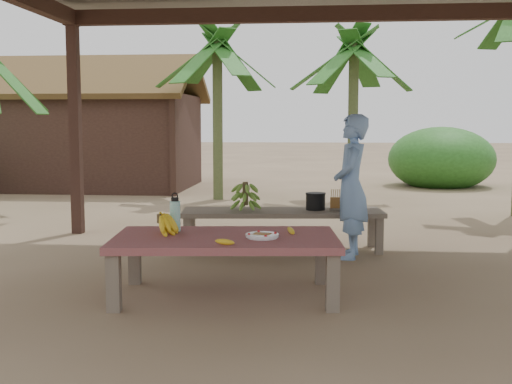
# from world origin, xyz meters

# --- Properties ---
(ground) EXTENTS (80.00, 80.00, 0.00)m
(ground) POSITION_xyz_m (0.00, 0.00, 0.00)
(ground) COLOR brown
(ground) RESTS_ON ground
(work_table) EXTENTS (1.89, 1.17, 0.50)m
(work_table) POSITION_xyz_m (-0.49, -0.51, 0.43)
(work_table) COLOR brown
(work_table) RESTS_ON ground
(bench) EXTENTS (2.25, 0.81, 0.45)m
(bench) POSITION_xyz_m (-0.13, 1.43, 0.39)
(bench) COLOR brown
(bench) RESTS_ON ground
(ripe_banana_bunch) EXTENTS (0.37, 0.35, 0.18)m
(ripe_banana_bunch) POSITION_xyz_m (-1.04, -0.47, 0.59)
(ripe_banana_bunch) COLOR yellow
(ripe_banana_bunch) RESTS_ON work_table
(plate) EXTENTS (0.27, 0.27, 0.04)m
(plate) POSITION_xyz_m (-0.18, -0.57, 0.52)
(plate) COLOR white
(plate) RESTS_ON work_table
(loose_banana_front) EXTENTS (0.15, 0.09, 0.04)m
(loose_banana_front) POSITION_xyz_m (-0.44, -0.88, 0.52)
(loose_banana_front) COLOR yellow
(loose_banana_front) RESTS_ON work_table
(loose_banana_side) EXTENTS (0.11, 0.17, 0.04)m
(loose_banana_side) POSITION_xyz_m (0.04, -0.33, 0.52)
(loose_banana_side) COLOR yellow
(loose_banana_side) RESTS_ON work_table
(water_flask) EXTENTS (0.09, 0.09, 0.33)m
(water_flask) POSITION_xyz_m (-0.94, -0.31, 0.64)
(water_flask) COLOR #3DBEAC
(water_flask) RESTS_ON work_table
(green_banana_stalk) EXTENTS (0.31, 0.31, 0.33)m
(green_banana_stalk) POSITION_xyz_m (-0.54, 1.39, 0.61)
(green_banana_stalk) COLOR #598C2D
(green_banana_stalk) RESTS_ON bench
(cooking_pot) EXTENTS (0.21, 0.21, 0.18)m
(cooking_pot) POSITION_xyz_m (0.23, 1.50, 0.54)
(cooking_pot) COLOR black
(cooking_pot) RESTS_ON bench
(skewer_rack) EXTENTS (0.19, 0.10, 0.24)m
(skewer_rack) POSITION_xyz_m (0.47, 1.43, 0.57)
(skewer_rack) COLOR #A57F47
(skewer_rack) RESTS_ON bench
(woman) EXTENTS (0.41, 0.58, 1.50)m
(woman) POSITION_xyz_m (0.60, 1.11, 0.75)
(woman) COLOR #6B90CA
(woman) RESTS_ON ground
(hut) EXTENTS (4.40, 3.43, 2.85)m
(hut) POSITION_xyz_m (-4.50, 8.00, 1.10)
(hut) COLOR black
(hut) RESTS_ON ground
(banana_plant_n) EXTENTS (1.80, 1.80, 3.01)m
(banana_plant_n) POSITION_xyz_m (0.88, 6.14, 2.52)
(banana_plant_n) COLOR #596638
(banana_plant_n) RESTS_ON ground
(banana_plant_nw) EXTENTS (1.80, 1.80, 3.07)m
(banana_plant_nw) POSITION_xyz_m (-1.56, 6.06, 2.58)
(banana_plant_nw) COLOR #596638
(banana_plant_nw) RESTS_ON ground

